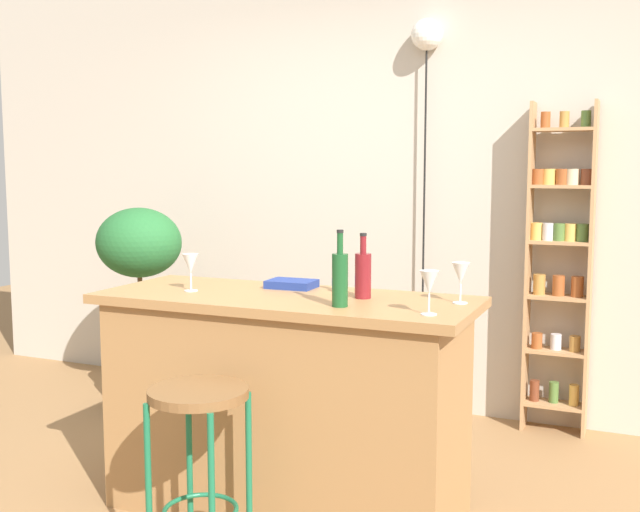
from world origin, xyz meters
The scene contains 13 objects.
back_wall centered at (0.00, 1.95, 1.40)m, with size 6.40×0.10×2.80m, color #BCB2A3.
kitchen_counter centered at (0.00, 0.30, 0.48)m, with size 1.61×0.64×0.95m.
bar_stool centered at (-0.08, -0.25, 0.52)m, with size 0.37×0.37×0.68m.
spice_shelf centered at (0.94, 1.80, 0.96)m, with size 0.35×0.16×1.84m.
plant_stool centered at (-1.46, 1.25, 0.23)m, with size 0.36×0.36×0.45m, color #2D2823.
potted_plant centered at (-1.46, 1.25, 0.94)m, with size 0.53×0.48×0.79m.
bottle_wine_red centered at (0.32, 0.37, 1.05)m, with size 0.07×0.07×0.27m.
bottle_spirits_clear centered at (0.31, 0.15, 1.06)m, with size 0.06×0.06×0.30m.
wine_glass_left centered at (0.72, 0.41, 1.06)m, with size 0.07×0.07×0.16m.
wine_glass_center centered at (0.67, 0.13, 1.06)m, with size 0.07×0.07×0.16m.
wine_glass_right centered at (-0.43, 0.24, 1.06)m, with size 0.07×0.07×0.16m.
cookbook centered at (-0.06, 0.49, 0.96)m, with size 0.21×0.15×0.04m, color navy.
pendant_globe_light centered at (0.16, 1.84, 2.19)m, with size 0.18×0.18×2.34m.
Camera 1 is at (1.40, -2.54, 1.49)m, focal length 42.73 mm.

